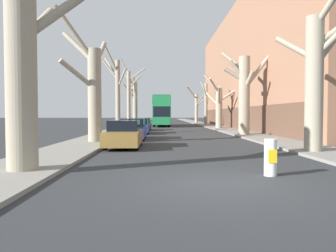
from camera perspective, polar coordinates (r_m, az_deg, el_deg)
The scene contains 20 objects.
ground_plane at distance 8.44m, azimuth 8.86°, elevation -9.92°, with size 300.00×300.00×0.00m, color #2B2D30.
sidewalk_left at distance 58.31m, azimuth -5.58°, elevation 0.41°, with size 2.85×120.00×0.12m, color gray.
sidewalk_right at distance 58.60m, azimuth 5.88°, elevation 0.42°, with size 2.85×120.00×0.12m, color gray.
building_facade_right at distance 43.06m, azimuth 17.56°, elevation 9.51°, with size 10.08×47.01×14.81m.
street_tree_left_0 at distance 10.67m, azimuth -23.94°, elevation 11.44°, with size 3.58×2.89×7.23m.
street_tree_left_1 at distance 20.13m, azimuth -13.09°, elevation 6.65°, with size 2.79×3.45×7.92m.
street_tree_left_2 at distance 30.16m, azimuth -8.86°, elevation 5.83°, with size 2.44×3.00×8.03m.
street_tree_left_3 at distance 40.22m, azimuth -6.79°, elevation 4.99°, with size 3.07×0.85×8.42m.
street_tree_left_4 at distance 51.29m, azimuth -5.90°, elevation 4.48°, with size 2.55×2.46×8.11m.
street_tree_right_0 at distance 15.96m, azimuth 24.74°, elevation 8.55°, with size 3.75×3.82×7.89m.
street_tree_right_1 at distance 27.25m, azimuth 13.13°, elevation 5.87°, with size 4.18×2.68×7.00m.
street_tree_right_2 at distance 39.55m, azimuth 8.83°, elevation 3.79°, with size 4.53×5.19×6.59m.
street_tree_right_3 at distance 50.58m, azimuth 6.59°, elevation 4.01°, with size 1.15×2.32×6.83m.
street_tree_right_4 at distance 62.07m, azimuth 5.01°, elevation 3.35°, with size 4.19×3.35×6.89m.
double_decker_bus at distance 48.37m, azimuth -1.13°, elevation 2.91°, with size 2.46×11.44×4.32m.
parked_car_0 at distance 17.31m, azimuth -7.68°, elevation -1.49°, with size 1.74×4.20×1.43m.
parked_car_1 at distance 22.93m, azimuth -6.11°, elevation -0.61°, with size 1.74×4.49×1.43m.
parked_car_2 at distance 29.52m, azimuth -5.03°, elevation -0.04°, with size 1.73×4.38×1.39m.
parked_car_3 at distance 35.49m, azimuth -4.39°, elevation 0.28°, with size 1.73×4.26×1.35m.
traffic_bollard at distance 9.75m, azimuth 17.41°, elevation -5.24°, with size 0.35×0.36×1.05m.
Camera 1 is at (-1.46, -8.12, 1.75)m, focal length 35.00 mm.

